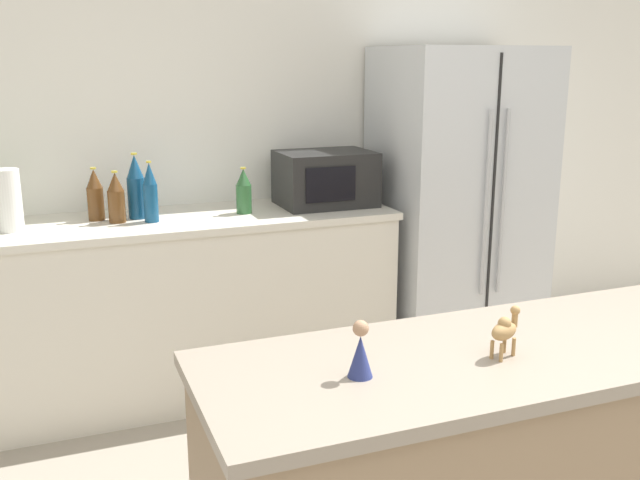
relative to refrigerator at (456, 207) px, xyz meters
The scene contains 12 objects.
wall_back 1.17m from the refrigerator, 159.45° to the left, with size 8.00×0.06×2.55m.
back_counter 1.62m from the refrigerator, behind, with size 2.19×0.63×0.92m.
refrigerator is the anchor object (origin of this frame).
paper_towel_roll 2.29m from the refrigerator, behind, with size 0.12×0.12×0.28m.
microwave 0.78m from the refrigerator, behind, with size 0.48×0.37×0.28m.
back_bottle_0 1.82m from the refrigerator, behind, with size 0.08×0.08×0.24m.
back_bottle_1 1.22m from the refrigerator, behind, with size 0.08×0.08×0.23m.
back_bottle_2 1.67m from the refrigerator, behind, with size 0.07×0.07×0.29m.
back_bottle_3 1.73m from the refrigerator, behind, with size 0.08×0.08×0.31m.
back_bottle_4 1.91m from the refrigerator, behind, with size 0.08×0.08×0.25m.
camel_figurine 2.22m from the refrigerator, 118.71° to the right, with size 0.10×0.07×0.13m.
wise_man_figurine_blue 2.41m from the refrigerator, 127.07° to the right, with size 0.06×0.06×0.14m.
Camera 1 is at (-1.07, -1.00, 1.66)m, focal length 40.00 mm.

